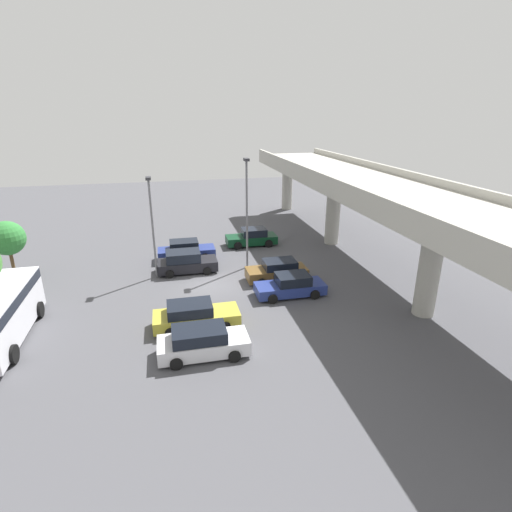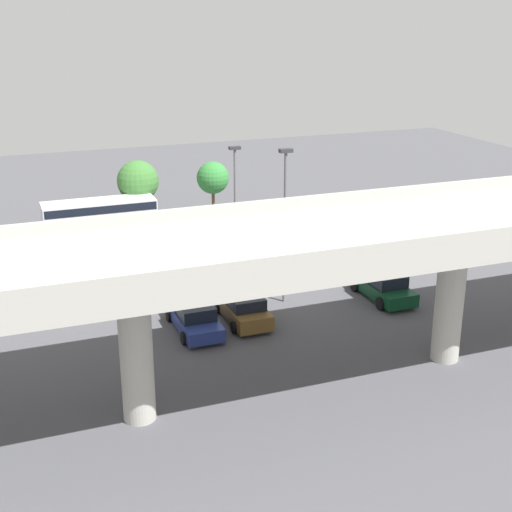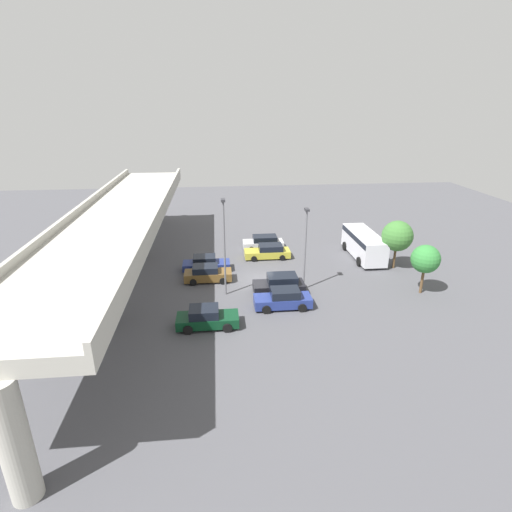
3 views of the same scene
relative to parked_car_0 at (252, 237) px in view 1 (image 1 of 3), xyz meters
The scene contains 12 objects.
ground_plane 9.51m from the parked_car_0, 30.24° to the right, with size 92.03×92.03×0.00m, color #4C4C51.
highway_overpass 12.25m from the parked_car_0, 42.08° to the left, with size 44.00×7.22×7.42m.
parked_car_0 is the anchor object (origin of this frame).
parked_car_1 6.64m from the parked_car_0, 68.56° to the right, with size 2.04×4.68×1.64m.
parked_car_2 8.19m from the parked_car_0, 50.63° to the right, with size 2.21×4.50×1.67m.
parked_car_3 8.34m from the parked_car_0, ahead, with size 2.07×4.41×1.54m.
parked_car_4 10.99m from the parked_car_0, ahead, with size 2.09×4.67×1.50m.
parked_car_5 15.15m from the parked_car_0, 24.92° to the right, with size 2.13×4.90×1.49m.
parked_car_6 17.83m from the parked_car_0, 20.51° to the right, with size 2.13×4.59×1.54m.
lamp_post_near_aisle 6.97m from the parked_car_0, 16.32° to the right, with size 0.70×0.35×8.51m.
lamp_post_mid_lot 10.92m from the parked_car_0, 56.46° to the right, with size 0.70×0.35×7.47m.
tree_front_left 19.31m from the parked_car_0, 78.18° to the right, with size 2.46×2.46×4.44m.
Camera 1 is at (26.13, -2.73, 11.79)m, focal length 28.00 mm.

